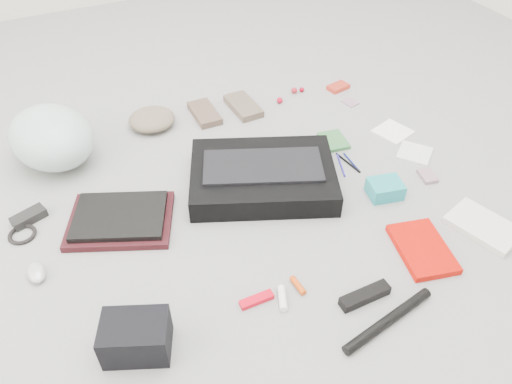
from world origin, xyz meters
name	(u,v)px	position (x,y,z in m)	size (l,w,h in m)	color
ground_plane	(256,203)	(0.00, 0.00, 0.00)	(4.00, 4.00, 0.00)	gray
messenger_bag	(263,176)	(0.06, 0.07, 0.04)	(0.51, 0.36, 0.08)	black
bag_flap	(263,166)	(0.06, 0.07, 0.09)	(0.42, 0.19, 0.01)	black
laptop_sleeve	(121,220)	(-0.45, 0.11, 0.01)	(0.34, 0.25, 0.02)	#340F13
laptop	(120,216)	(-0.45, 0.11, 0.03)	(0.30, 0.21, 0.02)	black
bike_helmet	(51,137)	(-0.58, 0.54, 0.11)	(0.29, 0.36, 0.21)	silver
beanie	(152,119)	(-0.19, 0.61, 0.03)	(0.19, 0.18, 0.07)	#766753
mitten_left	(205,113)	(0.04, 0.58, 0.01)	(0.09, 0.19, 0.03)	brown
mitten_right	(243,106)	(0.21, 0.56, 0.02)	(0.10, 0.20, 0.03)	brown
power_brick	(29,217)	(-0.72, 0.25, 0.02)	(0.11, 0.05, 0.03)	black
cable_coil	(22,234)	(-0.75, 0.19, 0.01)	(0.09, 0.09, 0.01)	black
mouse	(36,272)	(-0.73, -0.01, 0.02)	(0.05, 0.09, 0.03)	#B8B7BD
camera_bag	(136,337)	(-0.52, -0.37, 0.06)	(0.17, 0.12, 0.11)	black
multitool	(257,300)	(-0.18, -0.37, 0.01)	(0.10, 0.03, 0.02)	red
toiletry_tube_white	(282,298)	(-0.11, -0.40, 0.01)	(0.02, 0.02, 0.08)	white
toiletry_tube_orange	(298,285)	(-0.05, -0.38, 0.01)	(0.02, 0.02, 0.07)	#CC400A
u_lock	(365,296)	(0.11, -0.50, 0.02)	(0.16, 0.04, 0.03)	black
bike_pump	(388,320)	(0.12, -0.60, 0.01)	(0.03, 0.03, 0.32)	black
book_red	(422,249)	(0.37, -0.43, 0.01)	(0.15, 0.23, 0.02)	#CC0B01
book_white	(483,226)	(0.62, -0.44, 0.01)	(0.15, 0.22, 0.02)	silver
notepad	(334,141)	(0.43, 0.18, 0.01)	(0.09, 0.13, 0.01)	#316B37
pen_blue	(341,165)	(0.38, 0.04, 0.00)	(0.01, 0.01, 0.13)	#2B24A3
pen_black	(348,163)	(0.41, 0.04, 0.00)	(0.01, 0.01, 0.14)	black
pen_navy	(352,162)	(0.42, 0.04, 0.00)	(0.01, 0.01, 0.12)	navy
accordion_wallet	(385,189)	(0.43, -0.16, 0.03)	(0.11, 0.09, 0.06)	teal
card_deck	(427,176)	(0.63, -0.15, 0.01)	(0.05, 0.08, 0.01)	#A27B8E
napkin_top	(393,132)	(0.69, 0.14, 0.00)	(0.13, 0.13, 0.01)	white
napkin_bottom	(415,153)	(0.68, -0.02, 0.00)	(0.12, 0.12, 0.01)	silver
lollipop_a	(280,100)	(0.37, 0.54, 0.01)	(0.03, 0.03, 0.03)	red
lollipop_b	(294,90)	(0.47, 0.58, 0.01)	(0.03, 0.03, 0.03)	#A61924
lollipop_c	(302,90)	(0.51, 0.58, 0.01)	(0.02, 0.02, 0.02)	#990217
altoids_tin	(338,87)	(0.67, 0.53, 0.01)	(0.10, 0.06, 0.02)	red
stamp_sheet	(350,102)	(0.66, 0.40, 0.00)	(0.06, 0.07, 0.00)	#A07792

